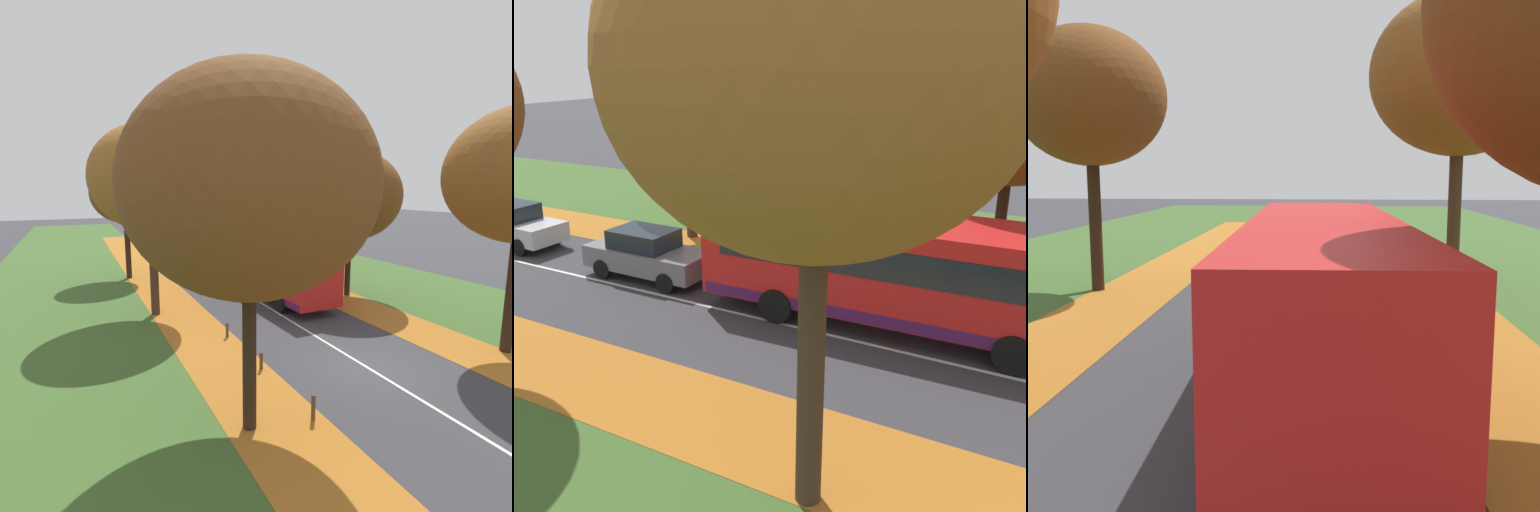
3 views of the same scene
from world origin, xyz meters
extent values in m
cube|color=#B26B23|center=(-4.60, 14.00, 0.01)|extent=(2.80, 60.00, 0.00)
cube|color=#3D6028|center=(9.20, 20.00, 0.00)|extent=(12.00, 90.00, 0.01)
cube|color=#B26B23|center=(4.60, 14.00, 0.01)|extent=(2.80, 60.00, 0.00)
cube|color=silver|center=(0.00, 20.00, 0.00)|extent=(0.12, 80.00, 0.01)
cylinder|color=#422D1E|center=(-5.75, 9.28, 2.36)|extent=(0.42, 0.42, 4.72)
ellipsoid|color=#935B23|center=(-5.75, 9.28, 6.86)|extent=(5.73, 5.73, 5.15)
cylinder|color=black|center=(5.44, 8.27, 1.88)|extent=(0.34, 0.34, 3.76)
ellipsoid|color=brown|center=(5.44, 8.27, 5.93)|extent=(5.77, 5.77, 5.19)
cylinder|color=#422D1E|center=(5.50, 19.82, 2.33)|extent=(0.42, 0.42, 4.66)
ellipsoid|color=brown|center=(5.50, 19.82, 6.78)|extent=(5.65, 5.65, 5.09)
cube|color=red|center=(1.33, 10.21, 1.73)|extent=(2.81, 10.47, 2.50)
cube|color=#19232D|center=(1.33, 10.21, 2.13)|extent=(2.81, 9.22, 0.80)
cube|color=#4C1951|center=(1.33, 10.21, 0.66)|extent=(2.82, 10.26, 0.32)
cylinder|color=black|center=(2.61, 7.02, 0.48)|extent=(0.33, 0.97, 0.96)
cylinder|color=black|center=(0.24, 6.95, 0.48)|extent=(0.33, 0.97, 0.96)
cylinder|color=black|center=(2.43, 13.10, 0.48)|extent=(0.33, 0.97, 0.96)
cylinder|color=black|center=(0.05, 13.03, 0.48)|extent=(0.33, 0.97, 0.96)
cube|color=slate|center=(1.04, 18.29, 0.67)|extent=(1.71, 4.20, 0.70)
cube|color=#19232D|center=(1.04, 18.44, 1.32)|extent=(1.45, 2.02, 0.60)
cylinder|color=black|center=(1.82, 16.98, 0.32)|extent=(0.22, 0.64, 0.64)
cylinder|color=black|center=(0.25, 16.99, 0.32)|extent=(0.22, 0.64, 0.64)
cylinder|color=black|center=(1.82, 19.59, 0.32)|extent=(0.22, 0.64, 0.64)
cylinder|color=black|center=(0.26, 19.59, 0.32)|extent=(0.22, 0.64, 0.64)
cube|color=#B7BABF|center=(1.32, 25.13, 0.67)|extent=(1.79, 4.24, 0.70)
cylinder|color=black|center=(2.07, 23.81, 0.32)|extent=(0.23, 0.64, 0.64)
cylinder|color=black|center=(0.51, 23.84, 0.32)|extent=(0.23, 0.64, 0.64)
camera|label=1|loc=(-9.26, -10.63, 6.39)|focal=28.00mm
camera|label=2|loc=(-13.13, 5.90, 7.01)|focal=42.00mm
camera|label=3|loc=(1.34, 0.17, 3.79)|focal=42.00mm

